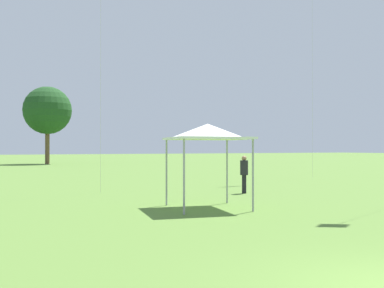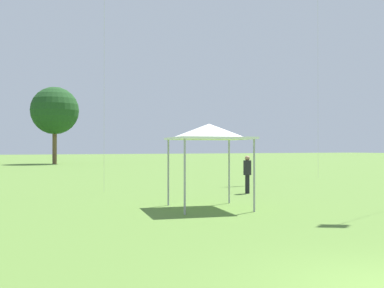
# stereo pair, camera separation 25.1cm
# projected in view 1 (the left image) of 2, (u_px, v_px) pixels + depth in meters

# --- Properties ---
(person_standing_1) EXTENTS (0.54, 0.54, 1.82)m
(person_standing_1) POSITION_uv_depth(u_px,v_px,m) (244.00, 171.00, 21.64)
(person_standing_1) COLOR black
(person_standing_1) RESTS_ON ground
(canopy_tent) EXTENTS (3.19, 3.19, 3.08)m
(canopy_tent) POSITION_uv_depth(u_px,v_px,m) (208.00, 132.00, 16.32)
(canopy_tent) COLOR white
(canopy_tent) RESTS_ON ground
(distant_tree_0) EXTENTS (6.48, 6.48, 10.54)m
(distant_tree_0) POSITION_uv_depth(u_px,v_px,m) (47.00, 111.00, 60.97)
(distant_tree_0) COLOR brown
(distant_tree_0) RESTS_ON ground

